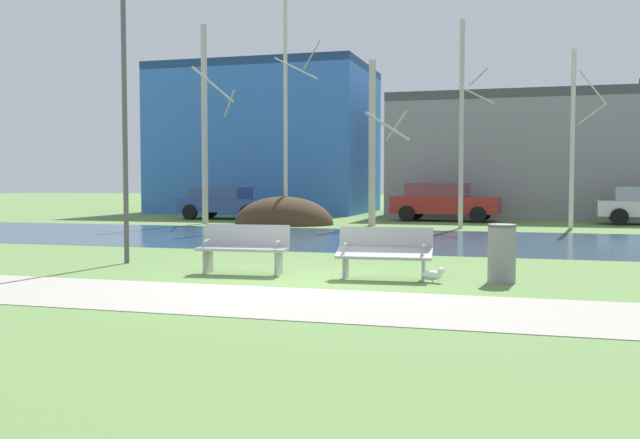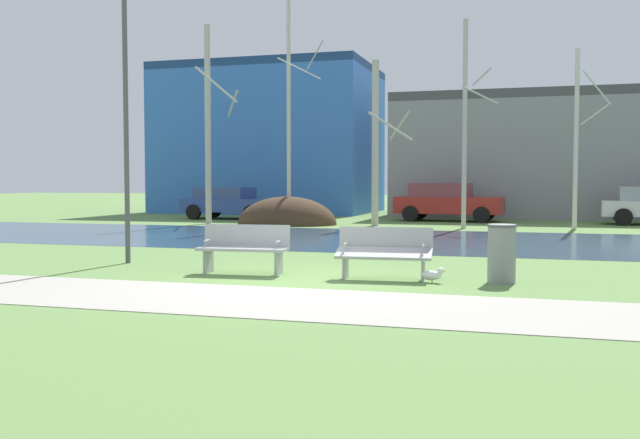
{
  "view_description": "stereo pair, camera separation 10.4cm",
  "coord_description": "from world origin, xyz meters",
  "px_view_note": "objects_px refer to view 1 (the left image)",
  "views": [
    {
      "loc": [
        3.5,
        -10.89,
        1.67
      ],
      "look_at": [
        0.07,
        1.11,
        0.98
      ],
      "focal_mm": 39.97,
      "sensor_mm": 36.0,
      "label": 1
    },
    {
      "loc": [
        3.6,
        -10.86,
        1.67
      ],
      "look_at": [
        0.07,
        1.11,
        0.98
      ],
      "focal_mm": 39.97,
      "sensor_mm": 36.0,
      "label": 2
    }
  ],
  "objects_px": {
    "streetlamp": "(124,74)",
    "parked_sedan_second_red": "(443,201)",
    "bench_right": "(385,251)",
    "seagull": "(433,275)",
    "trash_bin": "(502,252)",
    "bench_left": "(244,247)",
    "parked_van_nearest_blue": "(226,202)"
  },
  "relations": [
    {
      "from": "parked_sedan_second_red",
      "to": "trash_bin",
      "type": "bearing_deg",
      "value": -80.83
    },
    {
      "from": "bench_right",
      "to": "parked_sedan_second_red",
      "type": "height_order",
      "value": "parked_sedan_second_red"
    },
    {
      "from": "bench_left",
      "to": "seagull",
      "type": "distance_m",
      "value": 3.4
    },
    {
      "from": "bench_right",
      "to": "parked_sedan_second_red",
      "type": "xyz_separation_m",
      "value": [
        -0.9,
        17.56,
        0.34
      ]
    },
    {
      "from": "trash_bin",
      "to": "streetlamp",
      "type": "height_order",
      "value": "streetlamp"
    },
    {
      "from": "bench_left",
      "to": "parked_sedan_second_red",
      "type": "bearing_deg",
      "value": 84.64
    },
    {
      "from": "trash_bin",
      "to": "streetlamp",
      "type": "bearing_deg",
      "value": 174.3
    },
    {
      "from": "bench_left",
      "to": "streetlamp",
      "type": "xyz_separation_m",
      "value": [
        -2.88,
        0.87,
        3.3
      ]
    },
    {
      "from": "bench_right",
      "to": "seagull",
      "type": "bearing_deg",
      "value": -12.12
    },
    {
      "from": "bench_left",
      "to": "trash_bin",
      "type": "bearing_deg",
      "value": 1.78
    },
    {
      "from": "bench_left",
      "to": "parked_van_nearest_blue",
      "type": "height_order",
      "value": "parked_van_nearest_blue"
    },
    {
      "from": "bench_right",
      "to": "seagull",
      "type": "xyz_separation_m",
      "value": [
        0.83,
        -0.18,
        -0.34
      ]
    },
    {
      "from": "bench_right",
      "to": "streetlamp",
      "type": "height_order",
      "value": "streetlamp"
    },
    {
      "from": "seagull",
      "to": "streetlamp",
      "type": "bearing_deg",
      "value": 170.48
    },
    {
      "from": "bench_left",
      "to": "bench_right",
      "type": "relative_size",
      "value": 1.0
    },
    {
      "from": "bench_right",
      "to": "streetlamp",
      "type": "relative_size",
      "value": 0.29
    },
    {
      "from": "trash_bin",
      "to": "seagull",
      "type": "xyz_separation_m",
      "value": [
        -1.08,
        -0.32,
        -0.36
      ]
    },
    {
      "from": "bench_left",
      "to": "seagull",
      "type": "relative_size",
      "value": 3.88
    },
    {
      "from": "parked_van_nearest_blue",
      "to": "seagull",
      "type": "bearing_deg",
      "value": -56.89
    },
    {
      "from": "bench_right",
      "to": "seagull",
      "type": "relative_size",
      "value": 3.88
    },
    {
      "from": "parked_van_nearest_blue",
      "to": "bench_right",
      "type": "bearing_deg",
      "value": -58.67
    },
    {
      "from": "trash_bin",
      "to": "seagull",
      "type": "height_order",
      "value": "trash_bin"
    },
    {
      "from": "bench_right",
      "to": "parked_sedan_second_red",
      "type": "relative_size",
      "value": 0.37
    },
    {
      "from": "seagull",
      "to": "bench_right",
      "type": "bearing_deg",
      "value": 167.88
    },
    {
      "from": "bench_left",
      "to": "seagull",
      "type": "height_order",
      "value": "bench_left"
    },
    {
      "from": "seagull",
      "to": "parked_sedan_second_red",
      "type": "relative_size",
      "value": 0.1
    },
    {
      "from": "bench_left",
      "to": "parked_van_nearest_blue",
      "type": "bearing_deg",
      "value": 114.43
    },
    {
      "from": "parked_sedan_second_red",
      "to": "bench_right",
      "type": "bearing_deg",
      "value": -87.06
    },
    {
      "from": "seagull",
      "to": "streetlamp",
      "type": "distance_m",
      "value": 7.32
    },
    {
      "from": "parked_van_nearest_blue",
      "to": "parked_sedan_second_red",
      "type": "bearing_deg",
      "value": 6.54
    },
    {
      "from": "bench_right",
      "to": "trash_bin",
      "type": "height_order",
      "value": "trash_bin"
    },
    {
      "from": "streetlamp",
      "to": "parked_sedan_second_red",
      "type": "xyz_separation_m",
      "value": [
        4.53,
        16.69,
        -2.96
      ]
    }
  ]
}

